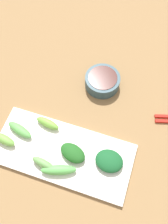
% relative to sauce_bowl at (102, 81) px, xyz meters
% --- Properties ---
extents(tabletop, '(2.10, 2.10, 0.02)m').
position_rel_sauce_bowl_xyz_m(tabletop, '(0.12, -0.03, -0.03)').
color(tabletop, olive).
rests_on(tabletop, ground).
extents(sauce_bowl, '(0.10, 0.10, 0.04)m').
position_rel_sauce_bowl_xyz_m(sauce_bowl, '(0.00, 0.00, 0.00)').
color(sauce_bowl, '#2F4A56').
rests_on(sauce_bowl, tabletop).
extents(serving_plate, '(0.16, 0.35, 0.01)m').
position_rel_sauce_bowl_xyz_m(serving_plate, '(0.24, -0.03, -0.01)').
color(serving_plate, white).
rests_on(serving_plate, tabletop).
extents(broccoli_stalk_0, '(0.03, 0.07, 0.02)m').
position_rel_sauce_bowl_xyz_m(broccoli_stalk_0, '(0.26, -0.19, 0.00)').
color(broccoli_stalk_0, '#72B248').
rests_on(broccoli_stalk_0, serving_plate).
extents(broccoli_stalk_1, '(0.03, 0.07, 0.02)m').
position_rel_sauce_bowl_xyz_m(broccoli_stalk_1, '(0.18, -0.10, 0.00)').
color(broccoli_stalk_1, '#78B843').
rests_on(broccoli_stalk_1, serving_plate).
extents(broccoli_stalk_2, '(0.03, 0.07, 0.03)m').
position_rel_sauce_bowl_xyz_m(broccoli_stalk_2, '(0.28, -0.07, 0.00)').
color(broccoli_stalk_2, '#6BA757').
rests_on(broccoli_stalk_2, serving_plate).
extents(broccoli_leafy_3, '(0.06, 0.08, 0.03)m').
position_rel_sauce_bowl_xyz_m(broccoli_leafy_3, '(0.23, -0.01, 0.00)').
color(broccoli_leafy_3, '#1F5C1F').
rests_on(broccoli_leafy_3, serving_plate).
extents(broccoli_stalk_4, '(0.05, 0.09, 0.02)m').
position_rel_sauce_bowl_xyz_m(broccoli_stalk_4, '(0.28, -0.02, 0.00)').
color(broccoli_stalk_4, '#5DBA56').
rests_on(broccoli_stalk_4, serving_plate).
extents(broccoli_leafy_5, '(0.06, 0.07, 0.03)m').
position_rel_sauce_bowl_xyz_m(broccoli_leafy_5, '(0.22, 0.08, 0.00)').
color(broccoli_leafy_5, '#18592A').
rests_on(broccoli_leafy_5, serving_plate).
extents(broccoli_stalk_6, '(0.04, 0.08, 0.02)m').
position_rel_sauce_bowl_xyz_m(broccoli_stalk_6, '(0.22, -0.16, 0.00)').
color(broccoli_stalk_6, '#5EAA52').
rests_on(broccoli_stalk_6, serving_plate).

